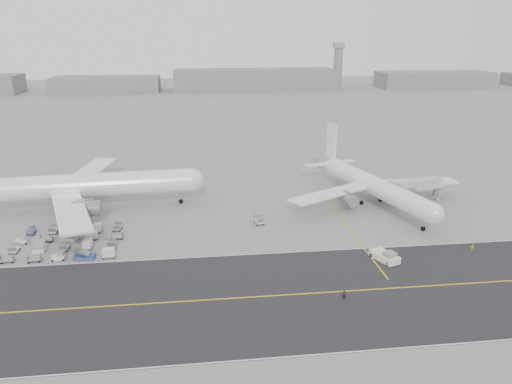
{
  "coord_description": "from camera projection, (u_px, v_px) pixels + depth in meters",
  "views": [
    {
      "loc": [
        -1.98,
        -88.32,
        41.24
      ],
      "look_at": [
        10.36,
        12.0,
        7.81
      ],
      "focal_mm": 35.0,
      "sensor_mm": 36.0,
      "label": 1
    }
  ],
  "objects": [
    {
      "name": "stray_dolly",
      "position": [
        259.0,
        224.0,
        110.06
      ],
      "size": [
        2.05,
        3.01,
        1.74
      ],
      "primitive_type": null,
      "rotation": [
        0.0,
        0.0,
        0.11
      ],
      "color": "silver",
      "rests_on": "ground"
    },
    {
      "name": "horizon_buildings",
      "position": [
        240.0,
        90.0,
        344.89
      ],
      "size": [
        520.0,
        28.0,
        28.0
      ],
      "primitive_type": null,
      "color": "slate",
      "rests_on": "ground"
    },
    {
      "name": "gse_cluster",
      "position": [
        68.0,
        245.0,
        99.3
      ],
      "size": [
        25.97,
        20.67,
        1.9
      ],
      "primitive_type": null,
      "rotation": [
        0.0,
        0.0,
        0.01
      ],
      "color": "gray",
      "rests_on": "ground"
    },
    {
      "name": "control_tower",
      "position": [
        338.0,
        65.0,
        352.61
      ],
      "size": [
        7.0,
        7.0,
        31.25
      ],
      "color": "slate",
      "rests_on": "ground"
    },
    {
      "name": "pushback_tug",
      "position": [
        385.0,
        256.0,
        92.41
      ],
      "size": [
        4.67,
        7.53,
        2.16
      ],
      "rotation": [
        0.0,
        0.0,
        0.38
      ],
      "color": "white",
      "rests_on": "ground"
    },
    {
      "name": "airliner_b",
      "position": [
        373.0,
        185.0,
        121.4
      ],
      "size": [
        45.25,
        46.25,
        16.32
      ],
      "rotation": [
        0.0,
        0.0,
        0.27
      ],
      "color": "white",
      "rests_on": "ground"
    },
    {
      "name": "airliner_a",
      "position": [
        79.0,
        186.0,
        116.97
      ],
      "size": [
        58.81,
        58.02,
        20.28
      ],
      "rotation": [
        0.0,
        0.0,
        1.63
      ],
      "color": "white",
      "rests_on": "ground"
    },
    {
      "name": "taxiway",
      "position": [
        246.0,
        297.0,
        80.04
      ],
      "size": [
        220.0,
        59.0,
        0.03
      ],
      "color": "#262629",
      "rests_on": "ground"
    },
    {
      "name": "ground_crew_b",
      "position": [
        472.0,
        247.0,
        96.49
      ],
      "size": [
        0.86,
        0.69,
        1.71
      ],
      "primitive_type": "imported",
      "rotation": [
        0.0,
        0.0,
        3.19
      ],
      "color": "yellow",
      "rests_on": "ground"
    },
    {
      "name": "ground_crew_a",
      "position": [
        344.0,
        295.0,
        79.19
      ],
      "size": [
        0.71,
        0.55,
        1.71
      ],
      "primitive_type": "imported",
      "rotation": [
        0.0,
        0.0,
        -0.26
      ],
      "color": "black",
      "rests_on": "ground"
    },
    {
      "name": "ground",
      "position": [
        210.0,
        252.0,
        96.41
      ],
      "size": [
        700.0,
        700.0,
        0.0
      ],
      "primitive_type": "plane",
      "color": "gray",
      "rests_on": "ground"
    },
    {
      "name": "jet_bridge",
      "position": [
        416.0,
        186.0,
        122.84
      ],
      "size": [
        15.39,
        6.81,
        5.76
      ],
      "rotation": [
        0.0,
        0.0,
        0.27
      ],
      "color": "gray",
      "rests_on": "ground"
    }
  ]
}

